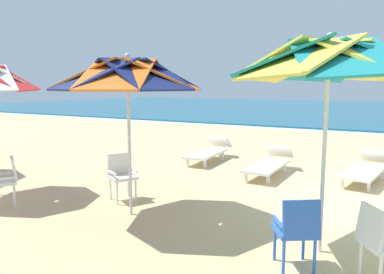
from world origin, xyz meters
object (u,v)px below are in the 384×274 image
object	(u,v)px
beach_umbrella_0	(329,62)
plastic_chair_3	(6,179)
plastic_chair_0	(297,228)
sun_lounger_3	(209,151)
plastic_chair_1	(381,241)
sun_lounger_2	(269,163)
beach_umbrella_1	(128,76)
sun_lounger_1	(366,169)
plastic_chair_2	(121,173)

from	to	relation	value
beach_umbrella_0	plastic_chair_3	bearing A→B (deg)	-171.54
plastic_chair_0	plastic_chair_3	distance (m)	4.97
plastic_chair_3	sun_lounger_3	world-z (taller)	plastic_chair_3
sun_lounger_3	plastic_chair_1	bearing A→B (deg)	-48.44
sun_lounger_3	sun_lounger_2	bearing A→B (deg)	-21.31
sun_lounger_3	plastic_chair_0	bearing A→B (deg)	-54.82
plastic_chair_1	beach_umbrella_1	xyz separation A→B (m)	(-3.66, 0.48, 1.75)
sun_lounger_2	beach_umbrella_1	bearing A→B (deg)	-107.66
beach_umbrella_0	plastic_chair_3	size ratio (longest dim) A/B	3.15
beach_umbrella_0	sun_lounger_1	distance (m)	4.64
beach_umbrella_0	sun_lounger_2	distance (m)	4.59
beach_umbrella_0	plastic_chair_2	xyz separation A→B (m)	(-3.61, 0.49, -1.88)
plastic_chair_2	sun_lounger_1	xyz separation A→B (m)	(3.89, 3.63, -0.22)
plastic_chair_3	sun_lounger_1	xyz separation A→B (m)	(5.41, 4.89, -0.22)
beach_umbrella_0	sun_lounger_3	world-z (taller)	beach_umbrella_0
beach_umbrella_1	plastic_chair_1	bearing A→B (deg)	-7.51
plastic_chair_3	sun_lounger_2	distance (m)	5.57
sun_lounger_1	sun_lounger_2	xyz separation A→B (m)	(-2.06, -0.44, 0.00)
beach_umbrella_1	sun_lounger_1	bearing A→B (deg)	52.20
beach_umbrella_1	plastic_chair_3	bearing A→B (deg)	-162.12
plastic_chair_0	beach_umbrella_0	bearing A→B (deg)	75.68
plastic_chair_0	sun_lounger_2	distance (m)	4.61
plastic_chair_0	sun_lounger_1	bearing A→B (deg)	84.66
sun_lounger_2	sun_lounger_3	size ratio (longest dim) A/B	0.99
plastic_chair_2	sun_lounger_1	world-z (taller)	plastic_chair_2
beach_umbrella_1	plastic_chair_3	distance (m)	2.87
beach_umbrella_1	sun_lounger_3	bearing A→B (deg)	99.70
beach_umbrella_1	sun_lounger_3	xyz separation A→B (m)	(-0.77, 4.51, -1.97)
plastic_chair_2	sun_lounger_1	bearing A→B (deg)	43.01
beach_umbrella_0	sun_lounger_3	xyz separation A→B (m)	(-3.74, 4.45, -2.10)
sun_lounger_2	plastic_chair_3	bearing A→B (deg)	-127.04
plastic_chair_1	sun_lounger_2	distance (m)	4.90
sun_lounger_3	sun_lounger_1	bearing A→B (deg)	-4.61
plastic_chair_2	plastic_chair_3	distance (m)	1.97
plastic_chair_1	sun_lounger_2	xyz separation A→B (m)	(-2.46, 4.23, -0.22)
beach_umbrella_1	sun_lounger_2	xyz separation A→B (m)	(1.19, 3.75, -1.97)
sun_lounger_1	sun_lounger_3	xyz separation A→B (m)	(-4.02, 0.32, 0.00)
beach_umbrella_0	plastic_chair_1	distance (m)	2.08
plastic_chair_0	sun_lounger_2	world-z (taller)	plastic_chair_0
beach_umbrella_1	sun_lounger_3	distance (m)	4.98
plastic_chair_0	plastic_chair_2	xyz separation A→B (m)	(-3.45, 1.12, 0.00)
beach_umbrella_1	plastic_chair_0	bearing A→B (deg)	-11.31
beach_umbrella_1	plastic_chair_2	xyz separation A→B (m)	(-0.65, 0.56, -1.75)
plastic_chair_0	plastic_chair_1	world-z (taller)	same
plastic_chair_3	sun_lounger_1	bearing A→B (deg)	42.09
beach_umbrella_0	plastic_chair_2	size ratio (longest dim) A/B	3.15
beach_umbrella_1	beach_umbrella_0	bearing A→B (deg)	1.26
sun_lounger_1	sun_lounger_3	world-z (taller)	same
beach_umbrella_0	sun_lounger_1	world-z (taller)	beach_umbrella_0
beach_umbrella_0	plastic_chair_2	distance (m)	4.10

